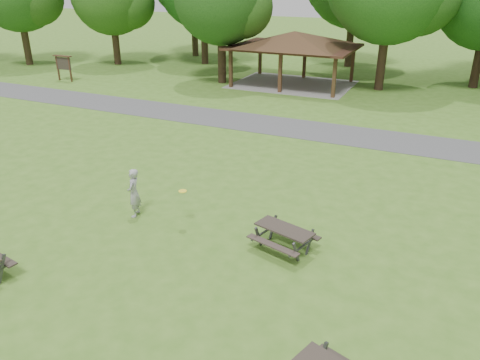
# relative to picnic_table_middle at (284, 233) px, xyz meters

# --- Properties ---
(ground) EXTENTS (160.00, 160.00, 0.00)m
(ground) POSITION_rel_picnic_table_middle_xyz_m (-3.05, -2.61, -0.55)
(ground) COLOR #416E1F
(ground) RESTS_ON ground
(asphalt_path) EXTENTS (120.00, 3.20, 0.02)m
(asphalt_path) POSITION_rel_picnic_table_middle_xyz_m (-3.05, 11.39, -0.54)
(asphalt_path) COLOR #474749
(asphalt_path) RESTS_ON ground
(pavilion) EXTENTS (8.60, 7.01, 3.76)m
(pavilion) POSITION_rel_picnic_table_middle_xyz_m (-7.05, 21.39, 2.51)
(pavilion) COLOR #322112
(pavilion) RESTS_ON ground
(notice_board) EXTENTS (1.60, 0.30, 1.88)m
(notice_board) POSITION_rel_picnic_table_middle_xyz_m (-23.05, 15.39, 0.76)
(notice_board) COLOR #361F13
(notice_board) RESTS_ON ground
(tree_row_d) EXTENTS (6.93, 6.60, 9.27)m
(tree_row_d) POSITION_rel_picnic_table_middle_xyz_m (-11.97, 19.91, 5.22)
(tree_row_d) COLOR black
(tree_row_d) RESTS_ON ground
(picnic_table_middle) EXTENTS (2.02, 1.78, 0.74)m
(picnic_table_middle) POSITION_rel_picnic_table_middle_xyz_m (0.00, 0.00, 0.00)
(picnic_table_middle) COLOR #2A231E
(picnic_table_middle) RESTS_ON ground
(frisbee_in_flight) EXTENTS (0.34, 0.34, 0.02)m
(frisbee_in_flight) POSITION_rel_picnic_table_middle_xyz_m (-3.36, -0.04, 0.71)
(frisbee_in_flight) COLOR yellow
(frisbee_in_flight) RESTS_ON ground
(frisbee_thrower) EXTENTS (0.57, 0.70, 1.67)m
(frisbee_thrower) POSITION_rel_picnic_table_middle_xyz_m (-5.23, -0.07, 0.29)
(frisbee_thrower) COLOR #A0A0A3
(frisbee_thrower) RESTS_ON ground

